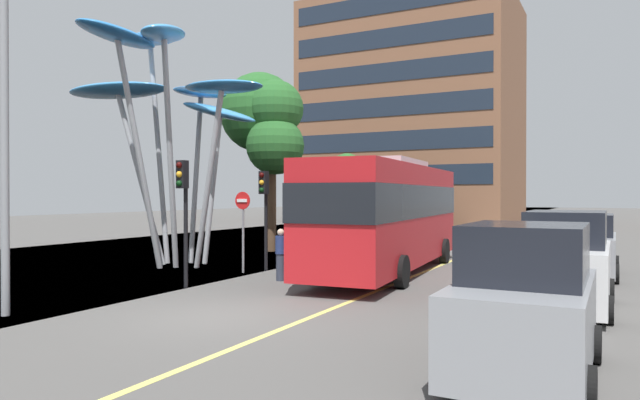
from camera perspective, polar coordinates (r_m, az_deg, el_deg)
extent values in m
cube|color=#54514F|center=(13.08, -10.49, -11.51)|extent=(120.00, 240.00, 0.10)
cube|color=#E0D666|center=(11.99, -2.86, -12.39)|extent=(0.16, 144.00, 0.01)
cube|color=red|center=(19.73, 6.89, -1.45)|extent=(3.42, 11.31, 3.29)
cube|color=black|center=(19.72, 6.89, -0.11)|extent=(3.45, 11.42, 1.05)
cube|color=yellow|center=(25.07, 10.34, 2.04)|extent=(1.38, 0.21, 0.36)
cube|color=#B2B2B7|center=(19.75, 6.89, 3.68)|extent=(2.20, 4.04, 0.24)
cylinder|color=black|center=(22.90, 12.30, -4.99)|extent=(0.36, 0.98, 0.96)
cylinder|color=black|center=(23.49, 6.25, -4.85)|extent=(0.36, 0.98, 0.96)
cylinder|color=black|center=(16.58, 8.16, -7.09)|extent=(0.36, 0.98, 0.96)
cylinder|color=black|center=(17.38, 0.07, -6.74)|extent=(0.36, 0.98, 0.96)
cylinder|color=#9EA0A5|center=(20.81, -11.04, 2.03)|extent=(1.62, 0.52, 6.50)
ellipsoid|color=#388EDB|center=(20.61, -9.77, 11.08)|extent=(4.03, 2.04, 0.77)
cylinder|color=#9EA0A5|center=(22.66, -10.68, 1.23)|extent=(0.57, 0.88, 5.94)
ellipsoid|color=#4299E0|center=(23.04, -9.92, 8.60)|extent=(2.72, 3.42, 1.13)
cylinder|color=#9EA0A5|center=(23.34, -12.29, 2.36)|extent=(0.48, 1.19, 6.89)
ellipsoid|color=#2D7FD1|center=(24.14, -11.79, 10.49)|extent=(2.49, 4.07, 1.16)
cylinder|color=#9EA0A5|center=(23.62, -15.84, 4.93)|extent=(1.55, 0.68, 9.03)
ellipsoid|color=#388EDB|center=(24.97, -16.64, 15.16)|extent=(3.78, 2.46, 0.84)
cylinder|color=#9EA0A5|center=(23.01, -17.54, 2.22)|extent=(2.18, 0.65, 6.79)
ellipsoid|color=#4299E0|center=(23.91, -19.60, 10.26)|extent=(4.49, 2.44, 0.70)
cylinder|color=#9EA0A5|center=(21.07, -17.63, 4.24)|extent=(0.51, 1.95, 8.14)
ellipsoid|color=#2D7FD1|center=(21.23, -19.65, 15.30)|extent=(2.17, 3.14, 0.88)
cylinder|color=#9EA0A5|center=(21.02, -14.75, 4.42)|extent=(0.82, 1.47, 8.25)
ellipsoid|color=#4299E0|center=(21.09, -15.34, 15.75)|extent=(2.39, 3.14, 0.97)
cylinder|color=black|center=(16.87, -13.27, -2.37)|extent=(0.12, 0.12, 3.66)
cube|color=black|center=(16.75, -13.59, 2.50)|extent=(0.28, 0.24, 0.80)
sphere|color=#390706|center=(16.67, -13.89, 3.41)|extent=(0.18, 0.18, 0.18)
sphere|color=orange|center=(16.66, -13.88, 2.51)|extent=(0.18, 0.18, 0.18)
sphere|color=black|center=(16.65, -13.88, 1.62)|extent=(0.18, 0.18, 0.18)
cylinder|color=black|center=(20.18, -5.42, -2.11)|extent=(0.12, 0.12, 3.50)
cube|color=black|center=(20.04, -5.64, 1.74)|extent=(0.28, 0.24, 0.80)
sphere|color=#390706|center=(19.94, -5.85, 2.50)|extent=(0.18, 0.18, 0.18)
sphere|color=orange|center=(19.93, -5.85, 1.75)|extent=(0.18, 0.18, 0.18)
sphere|color=black|center=(19.93, -5.85, 1.00)|extent=(0.18, 0.18, 0.18)
cylinder|color=black|center=(26.38, 2.56, -1.14)|extent=(0.12, 0.12, 3.83)
cube|color=black|center=(26.25, 2.43, 2.16)|extent=(0.28, 0.24, 0.80)
sphere|color=#390706|center=(26.14, 2.31, 2.74)|extent=(0.18, 0.18, 0.18)
sphere|color=#3A2707|center=(26.13, 2.31, 2.17)|extent=(0.18, 0.18, 0.18)
sphere|color=green|center=(26.13, 2.31, 1.60)|extent=(0.18, 0.18, 0.18)
cylinder|color=black|center=(30.56, 6.38, -1.21)|extent=(0.12, 0.12, 3.52)
cube|color=black|center=(30.42, 6.29, 1.34)|extent=(0.28, 0.24, 0.80)
sphere|color=#390706|center=(30.30, 6.20, 1.84)|extent=(0.18, 0.18, 0.18)
sphere|color=#3A2707|center=(30.30, 6.20, 1.35)|extent=(0.18, 0.18, 0.18)
sphere|color=green|center=(30.29, 6.20, 0.86)|extent=(0.18, 0.18, 0.18)
cube|color=gray|center=(9.11, 19.84, -11.41)|extent=(1.77, 3.87, 1.23)
cube|color=black|center=(8.95, 19.86, -4.93)|extent=(1.63, 2.13, 0.83)
cylinder|color=black|center=(10.31, 25.75, -12.84)|extent=(0.20, 0.60, 0.60)
cylinder|color=black|center=(10.51, 15.82, -12.55)|extent=(0.20, 0.60, 0.60)
cylinder|color=black|center=(8.00, 25.20, -16.79)|extent=(0.20, 0.60, 0.60)
cylinder|color=black|center=(8.26, 12.30, -16.20)|extent=(0.20, 0.60, 0.60)
cube|color=silver|center=(14.64, 23.37, -6.74)|extent=(1.82, 4.33, 1.31)
cube|color=black|center=(14.55, 23.38, -2.61)|extent=(1.67, 2.38, 0.80)
cylinder|color=black|center=(16.01, 26.99, -8.07)|extent=(0.20, 0.60, 0.60)
cylinder|color=black|center=(16.13, 20.45, -7.98)|extent=(0.20, 0.60, 0.60)
cylinder|color=black|center=(13.36, 26.89, -9.77)|extent=(0.20, 0.60, 0.60)
cylinder|color=black|center=(13.50, 19.04, -9.64)|extent=(0.20, 0.60, 0.60)
cube|color=gray|center=(20.70, 25.08, -4.82)|extent=(1.71, 4.36, 1.17)
cube|color=black|center=(20.64, 25.09, -2.24)|extent=(1.57, 2.40, 0.69)
cylinder|color=black|center=(22.08, 27.45, -5.71)|extent=(0.20, 0.60, 0.60)
cylinder|color=black|center=(22.15, 23.01, -5.68)|extent=(0.20, 0.60, 0.60)
cylinder|color=black|center=(19.39, 27.44, -6.57)|extent=(0.20, 0.60, 0.60)
cylinder|color=black|center=(19.47, 22.38, -6.53)|extent=(0.20, 0.60, 0.60)
cylinder|color=gray|center=(14.43, -28.98, 5.80)|extent=(0.18, 0.18, 8.04)
cylinder|color=brown|center=(27.12, -4.93, -1.11)|extent=(0.50, 0.50, 3.81)
sphere|color=#286028|center=(26.26, -4.51, 5.44)|extent=(2.67, 2.67, 2.67)
sphere|color=#286028|center=(27.80, -6.04, 8.70)|extent=(3.80, 3.80, 3.80)
sphere|color=#286028|center=(26.72, -4.50, 9.12)|extent=(2.62, 2.62, 2.62)
cylinder|color=brown|center=(42.79, 3.08, -1.12)|extent=(0.39, 0.39, 2.91)
sphere|color=#286028|center=(44.13, 2.25, 2.91)|extent=(2.47, 2.47, 2.47)
sphere|color=#286028|center=(41.98, 2.48, 1.84)|extent=(3.60, 3.60, 3.60)
sphere|color=#286028|center=(43.35, 4.73, 2.08)|extent=(3.40, 3.40, 3.40)
sphere|color=#286028|center=(42.65, 2.71, 3.08)|extent=(2.41, 2.41, 2.41)
cylinder|color=#2D3342|center=(17.90, -3.94, -6.72)|extent=(0.29, 0.29, 0.84)
cylinder|color=navy|center=(17.83, -3.94, -4.49)|extent=(0.34, 0.34, 0.56)
sphere|color=beige|center=(17.80, -3.94, -3.24)|extent=(0.22, 0.22, 0.22)
cylinder|color=gray|center=(19.77, -7.69, -3.21)|extent=(0.08, 0.08, 2.78)
cylinder|color=red|center=(19.70, -7.74, -0.05)|extent=(0.60, 0.03, 0.60)
cube|color=white|center=(19.68, -7.79, -0.05)|extent=(0.40, 0.04, 0.11)
cube|color=brown|center=(58.13, 9.39, 8.37)|extent=(19.26, 14.60, 21.24)
cube|color=#1E2838|center=(50.71, 6.81, 2.46)|extent=(18.10, 0.08, 1.70)
cube|color=#1E2838|center=(50.90, 6.81, 5.88)|extent=(18.10, 0.08, 1.70)
cube|color=#1E2838|center=(51.28, 6.81, 9.26)|extent=(18.10, 0.08, 1.70)
cube|color=#1E2838|center=(51.82, 6.82, 12.57)|extent=(18.10, 0.08, 1.70)
cube|color=#1E2838|center=(52.54, 6.82, 15.81)|extent=(18.10, 0.08, 1.70)
cube|color=#1E2838|center=(53.42, 6.82, 18.95)|extent=(18.10, 0.08, 1.70)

